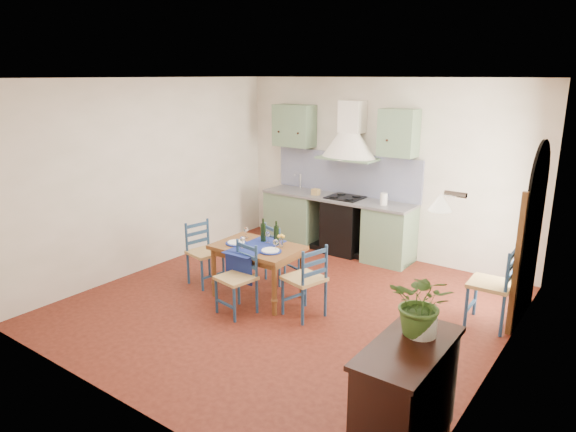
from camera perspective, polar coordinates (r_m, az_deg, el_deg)
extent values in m
plane|color=#41150E|center=(6.64, 0.03, -9.87)|extent=(5.00, 5.00, 0.00)
cube|color=white|center=(8.29, 10.25, 5.21)|extent=(5.00, 0.04, 2.80)
cube|color=slate|center=(8.95, 0.71, -0.08)|extent=(0.90, 0.60, 0.88)
cube|color=slate|center=(8.10, 11.19, -2.08)|extent=(0.70, 0.60, 0.88)
cube|color=black|center=(8.44, 6.27, -1.15)|extent=(0.60, 0.58, 0.88)
cube|color=gray|center=(8.39, 5.47, 2.03)|extent=(2.60, 0.64, 0.04)
cube|color=silver|center=(8.84, 0.72, 2.76)|extent=(0.45, 0.40, 0.03)
cylinder|color=silver|center=(8.95, 1.39, 3.93)|extent=(0.02, 0.02, 0.26)
cube|color=black|center=(8.31, 6.37, 2.05)|extent=(0.55, 0.48, 0.02)
cube|color=black|center=(8.67, 5.50, -3.44)|extent=(2.60, 0.50, 0.08)
cube|color=#0A1457|center=(8.55, 6.48, 4.72)|extent=(2.65, 0.05, 0.68)
cube|color=slate|center=(8.83, 0.70, 10.01)|extent=(0.70, 0.34, 0.70)
cube|color=slate|center=(7.89, 12.19, 9.02)|extent=(0.55, 0.34, 0.70)
cone|color=white|center=(8.22, 6.75, 7.74)|extent=(0.96, 0.96, 0.40)
cube|color=white|center=(8.25, 7.16, 10.90)|extent=(0.36, 0.30, 0.50)
cube|color=white|center=(5.17, 23.12, -1.98)|extent=(0.04, 5.00, 2.80)
cube|color=black|center=(6.66, 25.27, -3.68)|extent=(0.03, 1.00, 1.65)
cylinder|color=black|center=(6.46, 26.11, 3.26)|extent=(0.03, 1.00, 1.00)
cube|color=brown|center=(6.16, 24.06, -5.04)|extent=(0.06, 0.06, 1.65)
cube|color=brown|center=(7.17, 25.92, -2.45)|extent=(0.06, 0.06, 1.65)
cube|color=brown|center=(6.83, 25.66, -1.92)|extent=(0.04, 0.55, 1.96)
cylinder|color=silver|center=(3.69, 18.12, 2.31)|extent=(0.15, 0.04, 0.04)
cone|color=#FFEDC6|center=(3.73, 16.58, 1.48)|extent=(0.16, 0.16, 0.12)
cube|color=white|center=(7.87, -14.94, 4.39)|extent=(0.04, 5.00, 2.80)
cube|color=white|center=(6.00, 0.04, 15.13)|extent=(5.00, 5.00, 0.01)
cube|color=brown|center=(6.63, -3.42, -3.57)|extent=(1.13, 0.76, 0.05)
cube|color=brown|center=(6.66, -3.41, -4.10)|extent=(1.01, 0.65, 0.08)
cylinder|color=brown|center=(6.84, -8.22, -6.25)|extent=(0.06, 0.06, 0.65)
cylinder|color=brown|center=(7.27, -4.94, -4.82)|extent=(0.06, 0.06, 0.65)
cylinder|color=brown|center=(6.26, -1.53, -8.22)|extent=(0.06, 0.06, 0.65)
cylinder|color=brown|center=(6.72, 1.57, -6.50)|extent=(0.06, 0.06, 0.65)
cube|color=navy|center=(6.59, -3.67, -3.44)|extent=(0.43, 0.84, 0.01)
cube|color=navy|center=(6.41, -5.50, -5.78)|extent=(0.42, 0.02, 0.38)
cylinder|color=navy|center=(6.72, -5.78, -3.01)|extent=(0.28, 0.28, 0.01)
cylinder|color=white|center=(6.72, -5.78, -2.93)|extent=(0.22, 0.22, 0.01)
cylinder|color=navy|center=(6.39, -1.97, -3.92)|extent=(0.28, 0.28, 0.01)
cylinder|color=white|center=(6.39, -1.97, -3.84)|extent=(0.22, 0.22, 0.01)
cylinder|color=black|center=(6.74, -2.78, -1.59)|extent=(0.07, 0.07, 0.32)
cylinder|color=black|center=(6.62, -1.31, -1.90)|extent=(0.07, 0.07, 0.32)
cylinder|color=white|center=(6.55, -0.76, -3.00)|extent=(0.05, 0.05, 0.10)
sphere|color=gold|center=(6.53, -0.76, -2.25)|extent=(0.10, 0.10, 0.10)
cylinder|color=navy|center=(6.41, -7.95, -8.78)|extent=(0.03, 0.03, 0.45)
cylinder|color=navy|center=(6.52, -5.54, -6.23)|extent=(0.03, 0.03, 0.87)
cylinder|color=navy|center=(6.16, -5.98, -9.78)|extent=(0.03, 0.03, 0.45)
cylinder|color=navy|center=(6.27, -3.52, -7.09)|extent=(0.03, 0.03, 0.87)
cube|color=tan|center=(6.28, -5.79, -6.86)|extent=(0.47, 0.47, 0.04)
cube|color=navy|center=(6.34, -4.58, -5.43)|extent=(0.37, 0.09, 0.04)
cube|color=navy|center=(6.30, -4.60, -4.44)|extent=(0.37, 0.09, 0.04)
cube|color=navy|center=(6.26, -4.62, -3.44)|extent=(0.37, 0.09, 0.04)
cube|color=navy|center=(6.30, -6.97, -9.68)|extent=(0.35, 0.09, 0.02)
cylinder|color=navy|center=(7.28, 1.21, -5.67)|extent=(0.03, 0.03, 0.43)
cylinder|color=navy|center=(7.02, -0.97, -4.69)|extent=(0.03, 0.03, 0.84)
cylinder|color=navy|center=(7.53, -0.36, -4.92)|extent=(0.03, 0.03, 0.43)
cylinder|color=navy|center=(7.28, -2.52, -3.95)|extent=(0.03, 0.03, 0.84)
cube|color=tan|center=(7.23, -0.66, -3.87)|extent=(0.50, 0.50, 0.04)
cube|color=navy|center=(7.10, -1.77, -3.24)|extent=(0.35, 0.13, 0.04)
cube|color=navy|center=(7.07, -1.77, -2.38)|extent=(0.35, 0.13, 0.04)
cube|color=navy|center=(7.03, -1.78, -1.50)|extent=(0.35, 0.13, 0.04)
cube|color=navy|center=(7.42, 0.41, -5.63)|extent=(0.33, 0.13, 0.02)
cylinder|color=navy|center=(7.05, -9.51, -6.52)|extent=(0.04, 0.04, 0.45)
cylinder|color=navy|center=(7.26, -11.12, -4.15)|extent=(0.04, 0.04, 0.88)
cylinder|color=navy|center=(7.23, -7.18, -5.85)|extent=(0.04, 0.04, 0.45)
cylinder|color=navy|center=(7.44, -8.81, -3.56)|extent=(0.04, 0.04, 0.88)
cube|color=tan|center=(7.20, -9.20, -4.02)|extent=(0.48, 0.48, 0.04)
cube|color=navy|center=(7.30, -10.01, -2.76)|extent=(0.10, 0.37, 0.04)
cube|color=navy|center=(7.26, -10.05, -1.88)|extent=(0.10, 0.37, 0.04)
cube|color=navy|center=(7.23, -10.09, -0.99)|extent=(0.10, 0.37, 0.04)
cube|color=navy|center=(7.16, -8.31, -6.55)|extent=(0.10, 0.35, 0.02)
cylinder|color=navy|center=(6.52, 1.93, -8.09)|extent=(0.04, 0.04, 0.47)
cylinder|color=navy|center=(6.19, 4.21, -7.22)|extent=(0.04, 0.04, 0.91)
cylinder|color=navy|center=(6.31, -0.59, -8.95)|extent=(0.04, 0.04, 0.47)
cylinder|color=navy|center=(5.96, 1.65, -8.11)|extent=(0.04, 0.04, 0.91)
cube|color=tan|center=(6.19, 1.81, -6.94)|extent=(0.52, 0.52, 0.04)
cube|color=navy|center=(6.02, 2.98, -6.32)|extent=(0.12, 0.38, 0.05)
cube|color=navy|center=(5.97, 2.99, -5.24)|extent=(0.12, 0.38, 0.05)
cube|color=navy|center=(5.93, 3.01, -4.13)|extent=(0.12, 0.38, 0.05)
cube|color=navy|center=(6.43, 0.69, -8.93)|extent=(0.12, 0.36, 0.03)
cylinder|color=navy|center=(6.69, 20.10, -8.30)|extent=(0.04, 0.04, 0.50)
cylinder|color=navy|center=(6.53, 23.66, -6.96)|extent=(0.04, 0.04, 0.99)
cylinder|color=navy|center=(6.34, 19.19, -9.56)|extent=(0.04, 0.04, 0.50)
cylinder|color=navy|center=(6.17, 22.94, -8.19)|extent=(0.04, 0.04, 0.99)
cube|color=tan|center=(6.37, 21.60, -7.03)|extent=(0.47, 0.47, 0.04)
cube|color=navy|center=(6.29, 23.47, -6.18)|extent=(0.04, 0.42, 0.05)
cube|color=navy|center=(6.25, 23.60, -5.05)|extent=(0.04, 0.42, 0.05)
cube|color=navy|center=(6.21, 23.73, -3.91)|extent=(0.04, 0.42, 0.05)
cube|color=navy|center=(6.54, 19.62, -9.35)|extent=(0.04, 0.40, 0.03)
cube|color=black|center=(4.19, 12.94, -19.09)|extent=(0.45, 1.00, 0.82)
cube|color=black|center=(3.97, 13.32, -14.02)|extent=(0.50, 1.05, 0.04)
cube|color=brown|center=(4.12, 8.42, -20.23)|extent=(0.02, 0.38, 0.63)
cube|color=brown|center=(4.46, 11.30, -17.25)|extent=(0.02, 0.38, 0.63)
cube|color=black|center=(4.84, 12.77, -20.35)|extent=(0.08, 0.08, 0.08)
cube|color=black|center=(4.75, 16.93, -21.47)|extent=(0.08, 0.08, 0.08)
imported|color=#426C2B|center=(4.01, 14.70, -9.36)|extent=(0.52, 0.47, 0.52)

